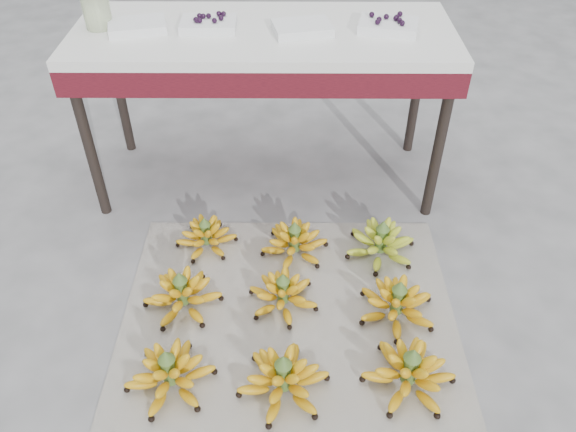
{
  "coord_description": "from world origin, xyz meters",
  "views": [
    {
      "loc": [
        0.07,
        -1.35,
        1.66
      ],
      "look_at": [
        0.06,
        0.31,
        0.25
      ],
      "focal_mm": 35.0,
      "sensor_mm": 36.0,
      "label": 1
    }
  ],
  "objects_px": {
    "bunch_front_center": "(283,379)",
    "bunch_mid_right": "(397,304)",
    "bunch_front_left": "(170,373)",
    "glass_jar": "(97,11)",
    "tray_far_left": "(137,26)",
    "tray_left": "(209,24)",
    "newspaper_mat": "(289,314)",
    "bunch_mid_left": "(182,294)",
    "bunch_front_right": "(409,372)",
    "bunch_back_center": "(295,242)",
    "tray_right": "(302,28)",
    "tray_far_right": "(388,25)",
    "bunch_back_left": "(206,236)",
    "bunch_back_right": "(381,243)",
    "bunch_mid_center": "(283,294)",
    "vendor_table": "(264,49)"
  },
  "relations": [
    {
      "from": "bunch_mid_left",
      "to": "tray_left",
      "type": "distance_m",
      "value": 1.1
    },
    {
      "from": "bunch_back_center",
      "to": "bunch_front_right",
      "type": "bearing_deg",
      "value": -66.89
    },
    {
      "from": "tray_left",
      "to": "glass_jar",
      "type": "bearing_deg",
      "value": 178.89
    },
    {
      "from": "tray_far_left",
      "to": "tray_left",
      "type": "height_order",
      "value": "tray_left"
    },
    {
      "from": "bunch_front_right",
      "to": "tray_right",
      "type": "xyz_separation_m",
      "value": [
        -0.35,
        1.14,
        0.71
      ]
    },
    {
      "from": "bunch_front_left",
      "to": "bunch_mid_right",
      "type": "height_order",
      "value": "bunch_front_left"
    },
    {
      "from": "bunch_back_left",
      "to": "bunch_mid_right",
      "type": "bearing_deg",
      "value": -18.02
    },
    {
      "from": "tray_far_left",
      "to": "tray_far_right",
      "type": "bearing_deg",
      "value": 0.43
    },
    {
      "from": "bunch_front_center",
      "to": "bunch_mid_right",
      "type": "relative_size",
      "value": 1.18
    },
    {
      "from": "bunch_back_right",
      "to": "bunch_mid_center",
      "type": "bearing_deg",
      "value": -132.42
    },
    {
      "from": "bunch_mid_left",
      "to": "bunch_back_right",
      "type": "distance_m",
      "value": 0.84
    },
    {
      "from": "bunch_mid_right",
      "to": "bunch_back_left",
      "type": "bearing_deg",
      "value": 158.07
    },
    {
      "from": "bunch_front_left",
      "to": "bunch_mid_left",
      "type": "distance_m",
      "value": 0.35
    },
    {
      "from": "bunch_front_right",
      "to": "bunch_mid_left",
      "type": "xyz_separation_m",
      "value": [
        -0.8,
        0.34,
        -0.0
      ]
    },
    {
      "from": "bunch_back_right",
      "to": "glass_jar",
      "type": "height_order",
      "value": "glass_jar"
    },
    {
      "from": "glass_jar",
      "to": "bunch_mid_center",
      "type": "bearing_deg",
      "value": -47.61
    },
    {
      "from": "bunch_mid_center",
      "to": "bunch_mid_left",
      "type": "bearing_deg",
      "value": 160.26
    },
    {
      "from": "tray_far_left",
      "to": "glass_jar",
      "type": "distance_m",
      "value": 0.17
    },
    {
      "from": "bunch_mid_left",
      "to": "tray_right",
      "type": "height_order",
      "value": "tray_right"
    },
    {
      "from": "bunch_front_center",
      "to": "bunch_front_left",
      "type": "bearing_deg",
      "value": -167.07
    },
    {
      "from": "bunch_mid_left",
      "to": "bunch_back_center",
      "type": "xyz_separation_m",
      "value": [
        0.43,
        0.29,
        -0.0
      ]
    },
    {
      "from": "bunch_mid_right",
      "to": "vendor_table",
      "type": "distance_m",
      "value": 1.18
    },
    {
      "from": "vendor_table",
      "to": "newspaper_mat",
      "type": "bearing_deg",
      "value": -82.83
    },
    {
      "from": "newspaper_mat",
      "to": "bunch_mid_right",
      "type": "height_order",
      "value": "bunch_mid_right"
    },
    {
      "from": "bunch_front_left",
      "to": "tray_far_left",
      "type": "bearing_deg",
      "value": 102.34
    },
    {
      "from": "tray_far_right",
      "to": "bunch_front_center",
      "type": "bearing_deg",
      "value": -109.32
    },
    {
      "from": "bunch_mid_center",
      "to": "bunch_back_center",
      "type": "xyz_separation_m",
      "value": [
        0.04,
        0.28,
        0.0
      ]
    },
    {
      "from": "bunch_mid_center",
      "to": "glass_jar",
      "type": "distance_m",
      "value": 1.37
    },
    {
      "from": "bunch_front_center",
      "to": "tray_far_left",
      "type": "relative_size",
      "value": 1.44
    },
    {
      "from": "tray_right",
      "to": "newspaper_mat",
      "type": "bearing_deg",
      "value": -93.35
    },
    {
      "from": "bunch_back_left",
      "to": "vendor_table",
      "type": "distance_m",
      "value": 0.83
    },
    {
      "from": "bunch_back_center",
      "to": "bunch_front_left",
      "type": "bearing_deg",
      "value": -130.47
    },
    {
      "from": "bunch_mid_left",
      "to": "bunch_front_right",
      "type": "bearing_deg",
      "value": -26.64
    },
    {
      "from": "bunch_front_center",
      "to": "bunch_mid_right",
      "type": "distance_m",
      "value": 0.53
    },
    {
      "from": "bunch_front_left",
      "to": "glass_jar",
      "type": "distance_m",
      "value": 1.47
    },
    {
      "from": "bunch_mid_right",
      "to": "tray_far_left",
      "type": "relative_size",
      "value": 1.22
    },
    {
      "from": "bunch_back_left",
      "to": "tray_far_left",
      "type": "bearing_deg",
      "value": 127.85
    },
    {
      "from": "tray_left",
      "to": "glass_jar",
      "type": "relative_size",
      "value": 1.64
    },
    {
      "from": "bunch_back_left",
      "to": "bunch_back_center",
      "type": "distance_m",
      "value": 0.38
    },
    {
      "from": "bunch_front_right",
      "to": "bunch_mid_center",
      "type": "relative_size",
      "value": 1.04
    },
    {
      "from": "newspaper_mat",
      "to": "bunch_back_right",
      "type": "relative_size",
      "value": 3.52
    },
    {
      "from": "bunch_front_left",
      "to": "vendor_table",
      "type": "relative_size",
      "value": 0.19
    },
    {
      "from": "bunch_mid_center",
      "to": "bunch_front_left",
      "type": "bearing_deg",
      "value": -157.24
    },
    {
      "from": "newspaper_mat",
      "to": "bunch_mid_center",
      "type": "bearing_deg",
      "value": 114.47
    },
    {
      "from": "tray_left",
      "to": "newspaper_mat",
      "type": "bearing_deg",
      "value": -69.14
    },
    {
      "from": "bunch_front_right",
      "to": "bunch_back_center",
      "type": "height_order",
      "value": "bunch_front_right"
    },
    {
      "from": "bunch_front_right",
      "to": "bunch_back_right",
      "type": "relative_size",
      "value": 1.02
    },
    {
      "from": "newspaper_mat",
      "to": "bunch_mid_center",
      "type": "relative_size",
      "value": 3.6
    },
    {
      "from": "bunch_mid_left",
      "to": "bunch_mid_right",
      "type": "relative_size",
      "value": 0.97
    },
    {
      "from": "newspaper_mat",
      "to": "vendor_table",
      "type": "xyz_separation_m",
      "value": [
        -0.11,
        0.88,
        0.67
      ]
    }
  ]
}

